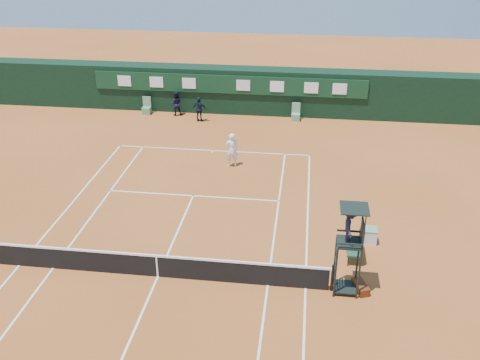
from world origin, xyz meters
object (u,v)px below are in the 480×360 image
object	(u,v)px
umpire_chair	(350,232)
player	(232,150)
player_bench	(357,245)
cooler	(370,235)
tennis_net	(157,265)

from	to	relation	value
umpire_chair	player	size ratio (longest dim) A/B	1.84
umpire_chair	player_bench	xyz separation A→B (m)	(0.53, 2.08, -1.86)
cooler	player	bearing A→B (deg)	135.17
umpire_chair	cooler	bearing A→B (deg)	70.74
umpire_chair	player_bench	world-z (taller)	umpire_chair
umpire_chair	player_bench	size ratio (longest dim) A/B	2.85
umpire_chair	player	distance (m)	11.46
umpire_chair	player	xyz separation A→B (m)	(-5.50, 9.94, -1.53)
player	player_bench	bearing A→B (deg)	107.80
tennis_net	umpire_chair	world-z (taller)	umpire_chair
player_bench	player	world-z (taller)	player
player_bench	cooler	distance (m)	1.42
cooler	umpire_chair	bearing A→B (deg)	-109.26
umpire_chair	cooler	distance (m)	4.11
umpire_chair	cooler	xyz separation A→B (m)	(1.16, 3.32, -2.13)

